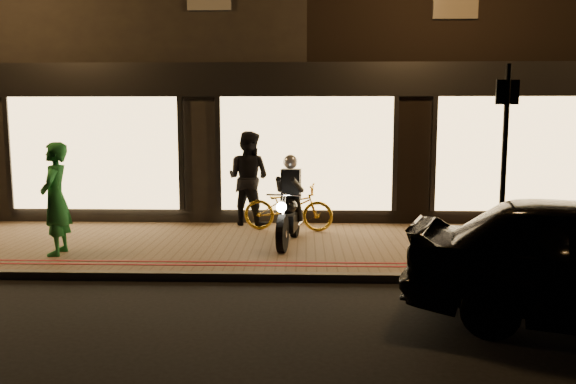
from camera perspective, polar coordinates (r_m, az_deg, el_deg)
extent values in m
plane|color=black|center=(8.19, 1.86, -9.16)|extent=(90.00, 90.00, 0.00)
cube|color=brown|center=(10.11, 1.85, -5.59)|extent=(50.00, 4.00, 0.12)
cube|color=#59544C|center=(8.22, 1.86, -8.66)|extent=(50.00, 0.14, 0.12)
cube|color=maroon|center=(8.59, 1.86, -7.51)|extent=(50.00, 0.06, 0.01)
cube|color=maroon|center=(8.79, 1.86, -7.18)|extent=(50.00, 0.06, 0.01)
cube|color=black|center=(17.98, -18.14, 13.17)|extent=(12.00, 10.00, 8.50)
cube|color=black|center=(18.00, 21.91, 13.00)|extent=(12.00, 10.00, 8.50)
cube|color=black|center=(11.83, 1.91, 11.36)|extent=(48.00, 0.12, 0.70)
cube|color=#FFCF7F|center=(12.64, -19.03, 3.72)|extent=(3.60, 0.06, 2.38)
cube|color=#FFCF7F|center=(11.81, 1.88, 3.89)|extent=(3.60, 0.06, 2.38)
cube|color=#FFCF7F|center=(12.65, 22.76, 3.55)|extent=(3.60, 0.06, 2.38)
cylinder|color=black|center=(9.38, -0.57, -4.25)|extent=(0.21, 0.65, 0.64)
cylinder|color=black|center=(10.64, 0.69, -2.85)|extent=(0.21, 0.65, 0.64)
cylinder|color=silver|center=(9.38, -0.57, -4.25)|extent=(0.16, 0.16, 0.14)
cylinder|color=silver|center=(10.64, 0.69, -2.85)|extent=(0.16, 0.16, 0.14)
cube|color=black|center=(10.04, 0.15, -3.00)|extent=(0.35, 0.73, 0.30)
ellipsoid|color=black|center=(9.86, 0.02, -1.42)|extent=(0.39, 0.54, 0.29)
cube|color=black|center=(10.28, 0.43, -1.06)|extent=(0.29, 0.58, 0.09)
cylinder|color=silver|center=(9.42, -0.41, -0.31)|extent=(0.60, 0.11, 0.03)
cylinder|color=silver|center=(9.37, -0.52, -2.39)|extent=(0.09, 0.33, 0.71)
sphere|color=white|center=(9.21, -0.67, -1.55)|extent=(0.19, 0.19, 0.17)
cylinder|color=silver|center=(10.48, 1.21, -3.23)|extent=(0.15, 0.55, 0.07)
cube|color=black|center=(10.11, 0.31, 0.79)|extent=(0.37, 0.27, 0.55)
sphere|color=#B8BABF|center=(10.01, 0.25, 3.09)|extent=(0.29, 0.29, 0.26)
cylinder|color=black|center=(9.82, -0.92, 0.77)|extent=(0.09, 0.60, 0.34)
cylinder|color=black|center=(9.77, 0.93, 0.74)|extent=(0.25, 0.60, 0.34)
cylinder|color=black|center=(10.16, -0.51, -1.74)|extent=(0.16, 0.28, 0.46)
cylinder|color=black|center=(10.11, 1.05, -1.78)|extent=(0.22, 0.29, 0.46)
cylinder|color=black|center=(8.76, 21.06, 2.23)|extent=(0.09, 0.09, 3.00)
cube|color=black|center=(8.74, 21.40, 9.43)|extent=(0.35, 0.09, 0.35)
imported|color=gold|center=(11.18, 0.03, -1.56)|extent=(1.86, 0.85, 0.94)
imported|color=#1E7133|center=(9.91, -22.55, -0.64)|extent=(0.51, 0.71, 1.85)
imported|color=black|center=(11.78, -4.06, 1.40)|extent=(1.18, 1.07, 1.97)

